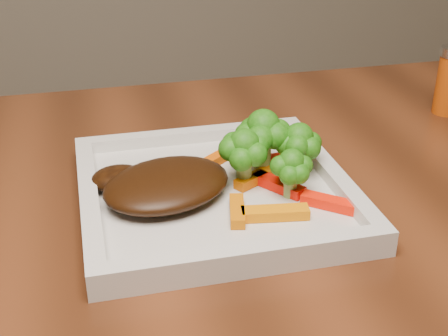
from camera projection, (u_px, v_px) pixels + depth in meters
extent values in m
cube|color=silver|center=(215.00, 196.00, 0.64)|extent=(0.27, 0.27, 0.01)
ellipsoid|color=black|center=(167.00, 184.00, 0.62)|extent=(0.16, 0.15, 0.03)
cube|color=orange|center=(275.00, 213.00, 0.59)|extent=(0.07, 0.03, 0.01)
cube|color=#FF1A04|center=(330.00, 203.00, 0.61)|extent=(0.05, 0.05, 0.01)
cube|color=#CF6703|center=(237.00, 211.00, 0.59)|extent=(0.02, 0.05, 0.01)
cube|color=#F11A03|center=(292.00, 157.00, 0.70)|extent=(0.06, 0.02, 0.01)
cube|color=#D25003|center=(216.00, 159.00, 0.69)|extent=(0.05, 0.04, 0.01)
cube|color=#FA1404|center=(278.00, 185.00, 0.64)|extent=(0.05, 0.06, 0.01)
cube|color=#CA5903|center=(255.00, 178.00, 0.65)|extent=(0.05, 0.04, 0.01)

